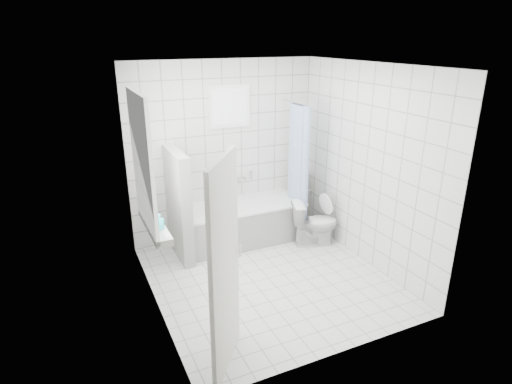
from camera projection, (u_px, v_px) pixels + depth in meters
name	position (u px, v px, depth m)	size (l,w,h in m)	color
ground	(269.00, 278.00, 5.42)	(3.00, 3.00, 0.00)	white
ceiling	(271.00, 65.00, 4.52)	(3.00, 3.00, 0.00)	white
wall_back	(224.00, 151.00, 6.25)	(2.80, 0.02, 2.60)	white
wall_front	(347.00, 232.00, 3.69)	(2.80, 0.02, 2.60)	white
wall_left	(149.00, 199.00, 4.42)	(0.02, 3.00, 2.60)	white
wall_right	(366.00, 166.00, 5.52)	(0.02, 3.00, 2.60)	white
window_left	(145.00, 164.00, 4.59)	(0.01, 0.90, 1.40)	white
window_back	(230.00, 106.00, 6.02)	(0.50, 0.01, 0.50)	white
window_sill	(155.00, 226.00, 4.86)	(0.18, 1.02, 0.08)	white
door	(225.00, 269.00, 3.69)	(0.04, 0.80, 2.00)	silver
bathtub	(242.00, 222.00, 6.32)	(1.77, 0.77, 0.58)	white
partition_wall	(179.00, 205.00, 5.75)	(0.15, 0.85, 1.50)	white
tiled_ledge	(300.00, 205.00, 6.99)	(0.40, 0.24, 0.55)	white
toilet	(314.00, 223.00, 6.20)	(0.37, 0.65, 0.66)	white
curtain_rod	(295.00, 103.00, 6.04)	(0.02, 0.02, 0.80)	silver
shower_curtain	(298.00, 166.00, 6.24)	(0.14, 0.48, 1.78)	#4372C6
tub_faucet	(239.00, 179.00, 6.46)	(0.18, 0.06, 0.06)	silver
sill_bottles	(154.00, 214.00, 4.85)	(0.16, 0.64, 0.19)	#C763AA
ledge_bottles	(302.00, 183.00, 6.83)	(0.13, 0.13, 0.27)	green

